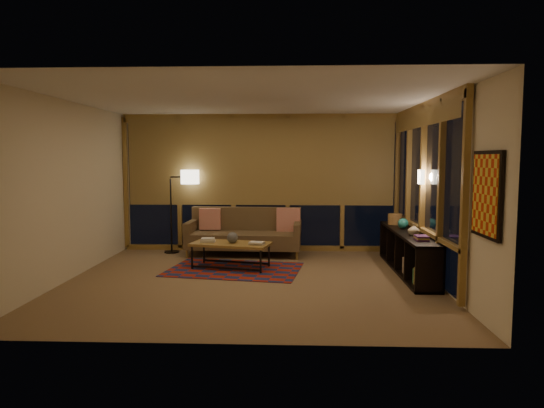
{
  "coord_description": "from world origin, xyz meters",
  "views": [
    {
      "loc": [
        0.62,
        -7.13,
        1.84
      ],
      "look_at": [
        0.32,
        0.19,
        1.14
      ],
      "focal_mm": 32.0,
      "sensor_mm": 36.0,
      "label": 1
    }
  ],
  "objects_px": {
    "bookshelf": "(407,252)",
    "floor_lamp": "(171,211)",
    "sofa": "(244,232)",
    "coffee_table": "(231,255)"
  },
  "relations": [
    {
      "from": "bookshelf",
      "to": "floor_lamp",
      "type": "bearing_deg",
      "value": 160.64
    },
    {
      "from": "sofa",
      "to": "floor_lamp",
      "type": "relative_size",
      "value": 1.32
    },
    {
      "from": "coffee_table",
      "to": "floor_lamp",
      "type": "height_order",
      "value": "floor_lamp"
    },
    {
      "from": "sofa",
      "to": "bookshelf",
      "type": "xyz_separation_m",
      "value": [
        2.77,
        -1.29,
        -0.11
      ]
    },
    {
      "from": "coffee_table",
      "to": "bookshelf",
      "type": "relative_size",
      "value": 0.49
    },
    {
      "from": "coffee_table",
      "to": "floor_lamp",
      "type": "bearing_deg",
      "value": 148.14
    },
    {
      "from": "coffee_table",
      "to": "floor_lamp",
      "type": "relative_size",
      "value": 0.8
    },
    {
      "from": "sofa",
      "to": "coffee_table",
      "type": "relative_size",
      "value": 1.65
    },
    {
      "from": "floor_lamp",
      "to": "sofa",
      "type": "bearing_deg",
      "value": -17.79
    },
    {
      "from": "floor_lamp",
      "to": "bookshelf",
      "type": "relative_size",
      "value": 0.62
    }
  ]
}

